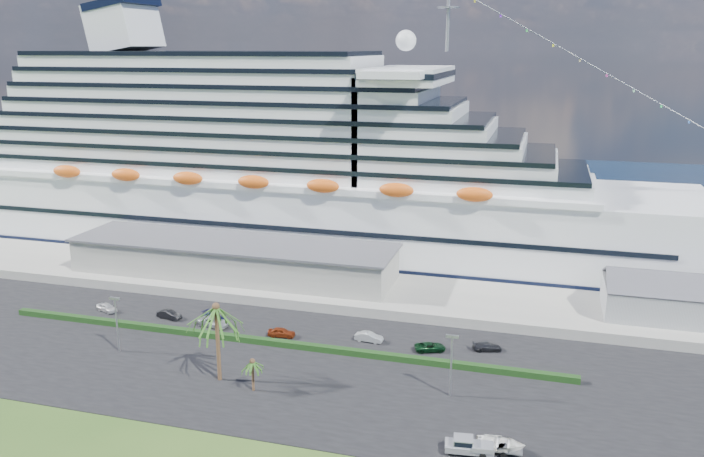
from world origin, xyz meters
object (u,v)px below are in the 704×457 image
(parked_car_3, at_px, (214,316))
(boat_trailer, at_px, (501,444))
(cruise_ship, at_px, (295,174))
(pickup_truck, at_px, (468,445))

(parked_car_3, relative_size, boat_trailer, 0.70)
(cruise_ship, relative_size, boat_trailer, 31.87)
(cruise_ship, xyz_separation_m, parked_car_3, (1.25, -41.53, -15.96))
(boat_trailer, bearing_deg, pickup_truck, -161.75)
(pickup_truck, bearing_deg, cruise_ship, 123.55)
(cruise_ship, distance_m, parked_car_3, 44.51)
(parked_car_3, distance_m, pickup_truck, 51.44)
(cruise_ship, bearing_deg, parked_car_3, -88.28)
(parked_car_3, bearing_deg, cruise_ship, 24.65)
(pickup_truck, relative_size, boat_trailer, 0.91)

